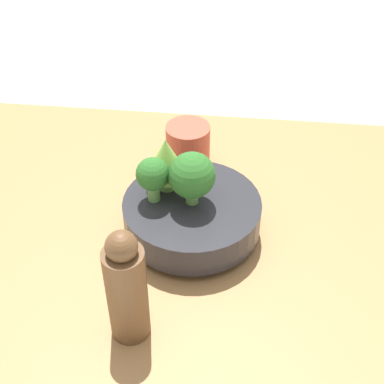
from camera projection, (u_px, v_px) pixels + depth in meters
ground_plane at (172, 230)px, 0.92m from camera, size 6.00×6.00×0.00m
table at (172, 224)px, 0.91m from camera, size 0.91×0.66×0.03m
bowl at (192, 215)px, 0.85m from camera, size 0.22×0.22×0.06m
romanesco_piece_near at (166, 160)px, 0.82m from camera, size 0.07×0.07×0.09m
broccoli_floret_right at (153, 175)px, 0.81m from camera, size 0.05×0.05×0.08m
broccoli_floret_center at (192, 176)px, 0.80m from camera, size 0.07×0.07×0.09m
cup at (188, 145)px, 0.99m from camera, size 0.08×0.08×0.08m
pepper_mill at (126, 288)px, 0.67m from camera, size 0.05×0.05×0.18m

